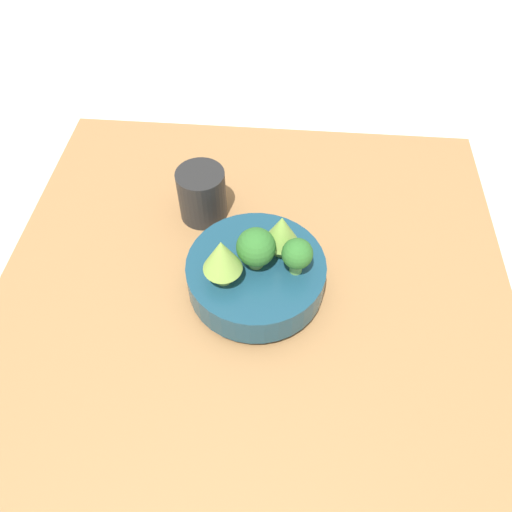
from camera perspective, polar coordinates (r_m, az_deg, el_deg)
ground_plane at (r=0.83m, az=-0.56°, el=-7.25°), size 6.00×6.00×0.00m
table at (r=0.81m, az=-0.58°, el=-6.52°), size 0.92×0.84×0.04m
bowl at (r=0.78m, az=0.00°, el=-2.20°), size 0.22×0.22×0.07m
romanesco_piece_far at (r=0.70m, az=-3.91°, el=-0.03°), size 0.06×0.06×0.09m
broccoli_floret_center at (r=0.73m, az=0.00°, el=0.95°), size 0.06×0.06×0.07m
romanesco_piece_near at (r=0.74m, az=2.92°, el=2.82°), size 0.05×0.05×0.08m
broccoli_floret_front at (r=0.73m, az=4.73°, el=0.16°), size 0.05×0.05×0.06m
cup at (r=0.89m, az=-6.19°, el=7.02°), size 0.09×0.09×0.10m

